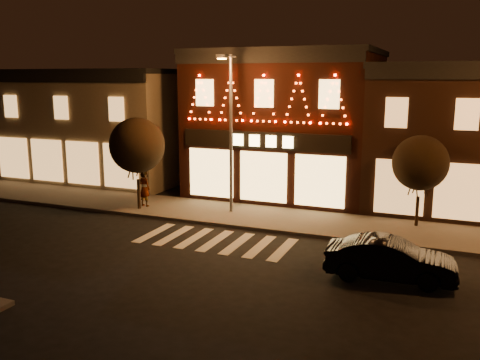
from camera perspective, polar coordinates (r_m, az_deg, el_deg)
The scene contains 10 objects.
ground at distance 18.64m, azimuth -8.02°, elevation -10.21°, with size 120.00×120.00×0.00m, color black.
sidewalk_far at distance 24.85m, azimuth 5.39°, elevation -4.45°, with size 44.00×4.00×0.15m, color #47423D.
building_left at distance 36.38m, azimuth -14.86°, elevation 5.98°, with size 12.20×8.28×7.30m.
building_pulp at distance 30.33m, azimuth 5.22°, elevation 6.27°, with size 10.20×8.34×8.30m.
building_right_a at distance 29.07m, azimuth 23.46°, elevation 4.37°, with size 9.20×8.28×7.50m.
streetlamp_mid at distance 25.10m, azimuth -1.15°, elevation 6.46°, with size 0.57×1.77×7.72m.
tree_left at distance 26.52m, azimuth -11.33°, elevation 3.77°, with size 2.80×2.80×4.68m.
tree_right at distance 24.33m, azimuth 19.34°, elevation 1.79°, with size 2.47×2.47×4.14m.
dark_sedan at distance 18.42m, azimuth 16.29°, elevation -8.45°, with size 1.51×4.34×1.43m, color black.
pedestrian at distance 27.38m, azimuth -10.54°, elevation -0.93°, with size 0.68×0.45×1.88m, color gray.
Camera 1 is at (8.88, -14.91, 6.80)m, focal length 38.54 mm.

